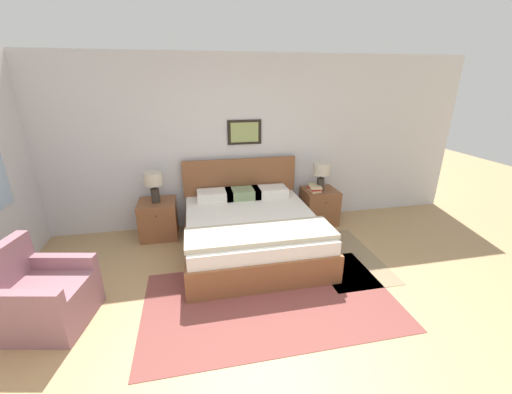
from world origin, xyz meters
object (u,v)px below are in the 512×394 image
Objects in this scene: table_lamp_near_window at (154,182)px; nightstand_near_window at (159,219)px; bed at (251,230)px; table_lamp_by_door at (321,172)px; nightstand_by_door at (319,206)px; armchair at (41,298)px.

nightstand_near_window is at bearing 83.58° from table_lamp_near_window.
bed is 4.27× the size of table_lamp_by_door.
armchair is at bearing -154.65° from nightstand_by_door.
table_lamp_by_door is at bearing 27.66° from bed.
bed is 1.55m from table_lamp_near_window.
bed is 1.44m from nightstand_near_window.
table_lamp_near_window is at bearing -96.42° from nightstand_near_window.
bed reaches higher than nightstand_near_window.
armchair is at bearing -156.33° from bed.
table_lamp_near_window is 2.53m from table_lamp_by_door.
table_lamp_near_window reaches higher than armchair.
nightstand_by_door is at bearing 127.09° from armchair.
nightstand_near_window is (-1.27, 0.68, -0.02)m from bed.
nightstand_near_window is at bearing 180.00° from nightstand_by_door.
table_lamp_near_window is (-0.00, -0.02, 0.59)m from nightstand_near_window.
armchair is (-2.22, -0.97, -0.01)m from bed.
table_lamp_near_window is 1.00× the size of table_lamp_by_door.
bed reaches higher than table_lamp_near_window.
armchair is 1.57× the size of nightstand_by_door.
table_lamp_by_door is at bearing -0.52° from nightstand_near_window.
armchair is 3.86m from nightstand_by_door.
nightstand_by_door is 1.25× the size of table_lamp_by_door.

